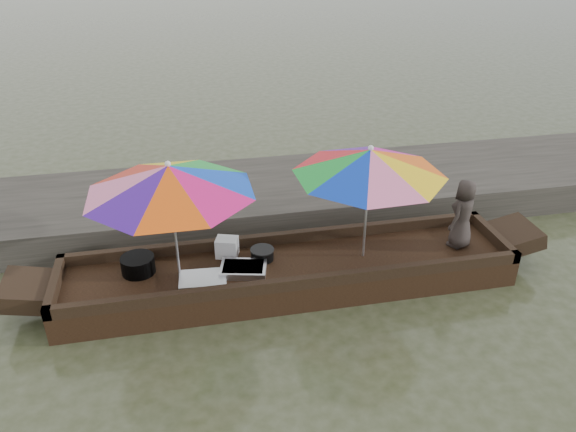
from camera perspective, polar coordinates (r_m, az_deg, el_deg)
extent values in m
plane|color=#343A1E|center=(7.49, 0.16, -7.11)|extent=(80.00, 80.00, 0.00)
cube|color=#2D2B26|center=(9.23, -2.65, 1.93)|extent=(22.00, 2.20, 0.50)
cube|color=black|center=(7.39, 0.16, -6.01)|extent=(5.85, 1.20, 0.35)
cylinder|color=black|center=(7.32, -15.00, -4.81)|extent=(0.42, 0.42, 0.22)
cube|color=silver|center=(7.13, -4.56, -5.40)|extent=(0.65, 0.52, 0.09)
cube|color=silver|center=(7.02, -8.66, -6.38)|extent=(0.60, 0.44, 0.06)
cylinder|color=black|center=(7.35, -2.63, -3.94)|extent=(0.29, 0.29, 0.14)
cube|color=silver|center=(7.43, -6.22, -3.17)|extent=(0.33, 0.29, 0.26)
imported|color=#302925|center=(7.81, 17.36, 0.24)|extent=(0.57, 0.53, 0.97)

